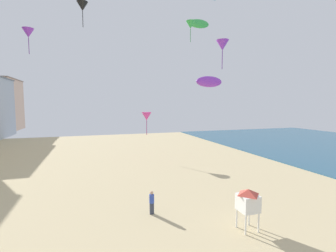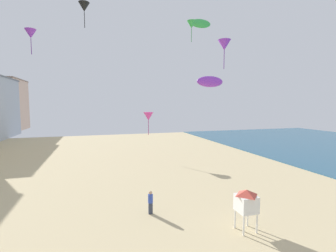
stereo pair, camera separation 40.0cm
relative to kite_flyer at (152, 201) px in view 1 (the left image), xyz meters
name	(u,v)px [view 1 (the left image)]	position (x,y,z in m)	size (l,w,h in m)	color
kite_flyer	(152,201)	(0.00, 0.00, 0.00)	(0.34, 0.34, 1.64)	#383D4C
lifeguard_stand	(248,201)	(5.02, -3.86, 0.92)	(1.10, 1.10, 2.55)	white
kite_black_delta	(82,6)	(-4.41, 13.00, 17.38)	(1.19, 1.19, 2.71)	black
kite_green_parafoil_2	(199,24)	(9.24, 12.38, 16.73)	(2.70, 0.75, 1.05)	green
kite_purple_delta	(28,33)	(-9.72, 12.66, 14.00)	(1.13, 1.13, 2.56)	purple
kite_magenta_delta_2	(147,116)	(3.58, 17.11, 5.07)	(1.40, 1.40, 3.19)	#DB3D9E
kite_purple_delta_2	(222,45)	(12.61, 12.35, 14.35)	(1.63, 1.63, 3.70)	purple
kite_green_delta	(191,25)	(6.40, 8.37, 15.09)	(0.95, 0.95, 2.16)	green
kite_purple_parafoil	(209,82)	(7.78, 6.65, 9.05)	(2.87, 0.80, 1.12)	purple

